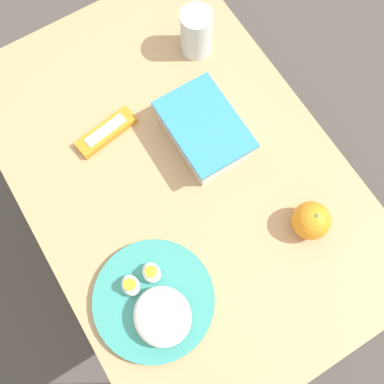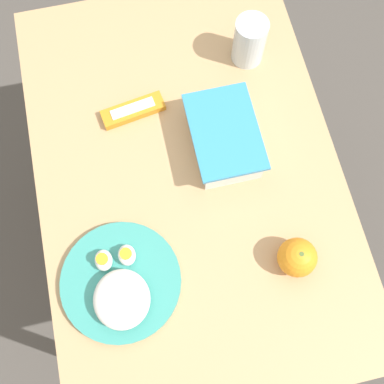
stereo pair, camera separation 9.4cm
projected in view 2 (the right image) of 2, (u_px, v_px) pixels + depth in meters
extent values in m
plane|color=#4C4742|center=(189.00, 239.00, 1.71)|extent=(10.00, 10.00, 0.00)
cube|color=tan|center=(188.00, 171.00, 1.00)|extent=(0.99, 0.66, 0.03)
cylinder|color=#A07D56|center=(77.00, 106.00, 1.47)|extent=(0.05, 0.05, 0.73)
cylinder|color=#A07D56|center=(240.00, 74.00, 1.51)|extent=(0.05, 0.05, 0.73)
cylinder|color=#A07D56|center=(320.00, 343.00, 1.25)|extent=(0.05, 0.05, 0.73)
cube|color=white|center=(224.00, 139.00, 0.97)|extent=(0.19, 0.12, 0.07)
cube|color=beige|center=(223.00, 142.00, 0.98)|extent=(0.17, 0.11, 0.04)
cube|color=#338CC6|center=(225.00, 131.00, 0.93)|extent=(0.20, 0.14, 0.01)
ellipsoid|color=gray|center=(217.00, 118.00, 0.99)|extent=(0.06, 0.04, 0.03)
ellipsoid|color=gray|center=(223.00, 162.00, 0.95)|extent=(0.05, 0.05, 0.03)
sphere|color=orange|center=(297.00, 257.00, 0.89)|extent=(0.08, 0.08, 0.08)
cylinder|color=#4C662D|center=(302.00, 254.00, 0.85)|extent=(0.01, 0.01, 0.00)
cylinder|color=teal|center=(121.00, 281.00, 0.90)|extent=(0.24, 0.24, 0.02)
ellipsoid|color=white|center=(122.00, 299.00, 0.86)|extent=(0.12, 0.11, 0.05)
ellipsoid|color=white|center=(104.00, 260.00, 0.89)|extent=(0.04, 0.04, 0.03)
cylinder|color=#F4A823|center=(102.00, 259.00, 0.87)|extent=(0.02, 0.02, 0.01)
ellipsoid|color=white|center=(127.00, 255.00, 0.89)|extent=(0.04, 0.04, 0.03)
cylinder|color=#F4A823|center=(126.00, 254.00, 0.88)|extent=(0.02, 0.02, 0.01)
cube|color=orange|center=(133.00, 110.00, 1.02)|extent=(0.07, 0.15, 0.02)
cube|color=white|center=(133.00, 108.00, 1.01)|extent=(0.04, 0.10, 0.00)
cylinder|color=silver|center=(249.00, 41.00, 1.02)|extent=(0.07, 0.07, 0.12)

